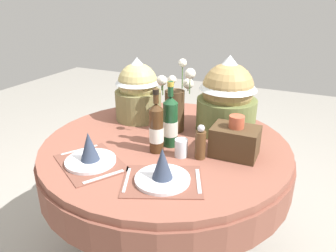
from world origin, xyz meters
TOP-DOWN VIEW (x-y plane):
  - ground at (0.00, 0.00)m, footprint 8.00×8.00m
  - dining_table at (0.00, 0.00)m, footprint 1.36×1.36m
  - place_setting_left at (-0.22, -0.36)m, footprint 0.43×0.40m
  - place_setting_right at (0.16, -0.36)m, footprint 0.42×0.37m
  - flower_vase at (-0.01, 0.16)m, footprint 0.23×0.21m
  - wine_bottle_left at (0.01, -0.12)m, footprint 0.07×0.07m
  - wine_bottle_centre at (0.04, -0.03)m, footprint 0.08×0.08m
  - tumbler_near_left at (0.14, -0.12)m, footprint 0.06×0.06m
  - pepper_mill at (0.23, -0.10)m, footprint 0.05×0.05m
  - gift_tub_back_left at (-0.30, 0.25)m, footprint 0.29×0.29m
  - gift_tub_back_right at (0.25, 0.29)m, footprint 0.34×0.34m
  - woven_basket_side_right at (0.38, 0.01)m, footprint 0.23×0.16m

SIDE VIEW (x-z plane):
  - ground at x=0.00m, z-range 0.00..0.00m
  - dining_table at x=0.00m, z-range 0.25..1.02m
  - tumbler_near_left at x=0.14m, z-range 0.76..0.85m
  - place_setting_left at x=-0.22m, z-range 0.73..0.89m
  - place_setting_right at x=0.16m, z-range 0.73..0.89m
  - woven_basket_side_right at x=0.38m, z-range 0.74..0.95m
  - pepper_mill at x=0.23m, z-range 0.75..0.93m
  - wine_bottle_left at x=0.01m, z-range 0.73..1.06m
  - wine_bottle_centre at x=0.04m, z-range 0.72..1.07m
  - flower_vase at x=-0.01m, z-range 0.72..1.13m
  - gift_tub_back_left at x=-0.30m, z-range 0.77..1.16m
  - gift_tub_back_right at x=0.25m, z-range 0.77..1.21m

